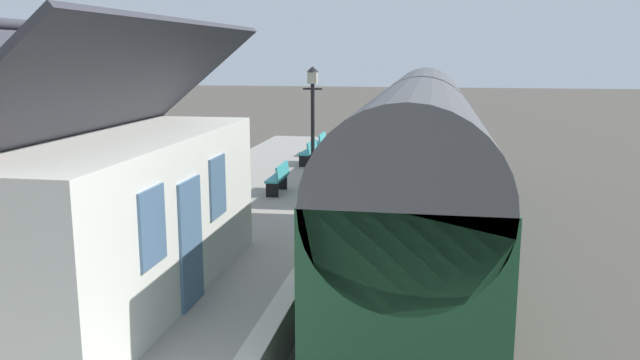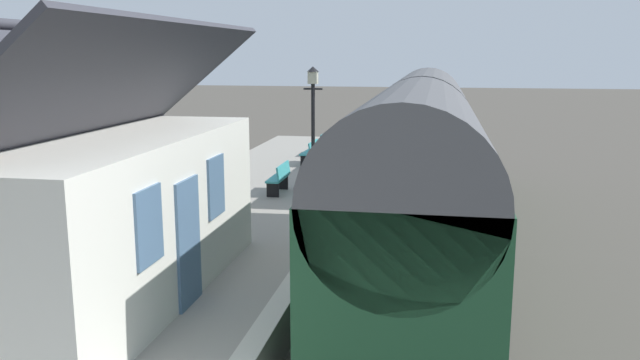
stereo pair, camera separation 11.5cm
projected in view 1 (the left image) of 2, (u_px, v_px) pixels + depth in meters
name	position (u px, v px, depth m)	size (l,w,h in m)	color
ground_plane	(380.00, 253.00, 16.06)	(160.00, 160.00, 0.00)	#4C473F
platform	(233.00, 231.00, 16.62)	(32.00, 5.55, 0.80)	gray
platform_edge_coping	(333.00, 220.00, 16.10)	(32.00, 0.36, 0.02)	beige
rail_near	(446.00, 254.00, 15.77)	(52.00, 0.08, 0.14)	gray
rail_far	(387.00, 251.00, 16.01)	(52.00, 0.08, 0.14)	gray
train	(420.00, 158.00, 16.74)	(18.47, 2.73, 4.32)	black
station_building	(73.00, 208.00, 10.89)	(7.48, 4.46, 5.49)	silver
bench_near_building	(279.00, 177.00, 19.09)	(1.40, 0.44, 0.88)	teal
bench_by_lamp	(309.00, 152.00, 24.02)	(1.42, 0.49, 0.88)	teal
bench_mid_platform	(320.00, 143.00, 26.33)	(1.40, 0.43, 0.88)	teal
planter_bench_left	(344.00, 166.00, 21.37)	(0.48, 0.48, 0.78)	gray
planter_bench_right	(218.00, 191.00, 17.14)	(0.64, 0.64, 0.92)	#9E5138
planter_corner_building	(194.00, 188.00, 17.54)	(0.69, 0.69, 0.93)	gray
lamp_post_platform	(313.00, 110.00, 17.01)	(0.32, 0.50, 3.74)	black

